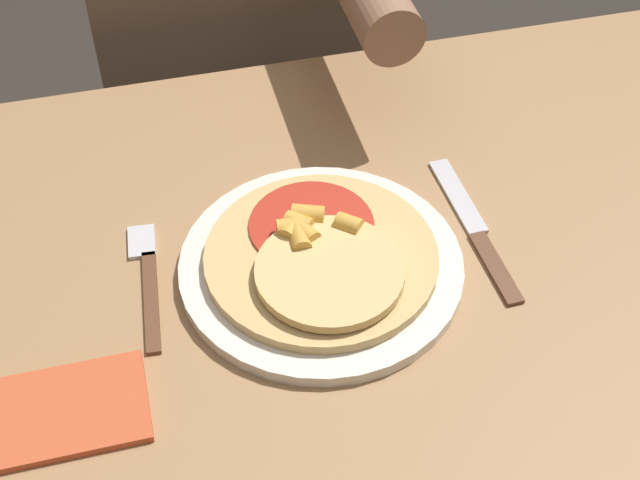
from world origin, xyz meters
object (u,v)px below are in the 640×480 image
at_px(pizza, 320,254).
at_px(person_diner, 231,7).
at_px(dining_table, 326,340).
at_px(plate, 320,263).
at_px(knife, 476,230).
at_px(fork, 147,278).

xyz_separation_m(pizza, person_diner, (0.01, 0.58, -0.07)).
height_order(dining_table, person_diner, person_diner).
height_order(dining_table, plate, plate).
height_order(plate, knife, plate).
bearing_deg(fork, person_diner, 71.72).
height_order(dining_table, knife, knife).
xyz_separation_m(pizza, fork, (-0.17, 0.03, -0.02)).
bearing_deg(plate, person_diner, 88.96).
height_order(plate, pizza, pizza).
height_order(pizza, knife, pizza).
relative_size(dining_table, plate, 4.26).
height_order(plate, fork, plate).
bearing_deg(knife, dining_table, -175.25).
bearing_deg(knife, fork, 177.08).
relative_size(dining_table, knife, 5.54).
bearing_deg(pizza, plate, 80.08).
bearing_deg(knife, person_diner, 105.83).
xyz_separation_m(plate, person_diner, (0.01, 0.58, -0.05)).
height_order(dining_table, pizza, pizza).
distance_m(knife, person_diner, 0.59).
bearing_deg(dining_table, fork, 170.02).
bearing_deg(plate, pizza, -99.92).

